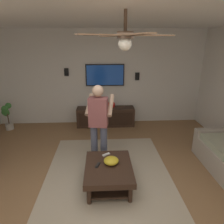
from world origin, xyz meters
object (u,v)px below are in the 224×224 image
person_standing (99,120)px  bowl (111,161)px  vase_round (111,105)px  wall_speaker_left (137,76)px  potted_plant_short (7,114)px  remote_black (98,165)px  remote_white (106,155)px  coffee_table (109,171)px  media_console (106,117)px  ceiling_fan (125,38)px  remote_grey (110,162)px  wall_speaker_right (66,72)px  tv (105,75)px

person_standing → bowl: (-0.71, -0.21, -0.47)m
vase_round → wall_speaker_left: bearing=-69.4°
potted_plant_short → vase_round: (0.12, -2.98, 0.20)m
bowl → remote_black: bearing=102.6°
bowl → remote_white: (0.28, 0.08, -0.05)m
coffee_table → remote_white: remote_white is taller
potted_plant_short → bowl: 3.80m
media_console → wall_speaker_left: (0.25, -0.96, 1.16)m
bowl → ceiling_fan: ceiling_fan is taller
person_standing → remote_grey: 0.87m
coffee_table → wall_speaker_left: bearing=-18.0°
remote_white → remote_black: (-0.34, 0.15, 0.00)m
media_console → potted_plant_short: 2.82m
remote_black → remote_grey: size_ratio=1.00×
remote_white → potted_plant_short: bearing=-73.0°
coffee_table → media_console: bearing=-0.4°
wall_speaker_left → remote_grey: bearing=161.9°
person_standing → remote_grey: (-0.67, -0.19, -0.52)m
coffee_table → bowl: (0.06, -0.05, 0.16)m
vase_round → bowl: bearing=176.9°
remote_white → bowl: bearing=72.0°
media_console → wall_speaker_right: 1.73m
potted_plant_short → remote_white: 3.56m
wall_speaker_right → media_console: bearing=-102.8°
wall_speaker_right → vase_round: bearing=-102.9°
potted_plant_short → ceiling_fan: 4.69m
bowl → vase_round: size_ratio=1.17×
coffee_table → remote_grey: bearing=-15.5°
person_standing → remote_white: 0.69m
remote_white → wall_speaker_left: size_ratio=0.68×
media_console → bowl: 2.70m
vase_round → wall_speaker_left: wall_speaker_left is taller
ceiling_fan → person_standing: bearing=16.3°
coffee_table → media_console: size_ratio=0.59×
potted_plant_short → wall_speaker_left: size_ratio=3.58×
bowl → wall_speaker_left: 3.24m
tv → ceiling_fan: (-3.43, -0.17, 0.96)m
wall_speaker_left → bowl: bearing=162.5°
vase_round → potted_plant_short: bearing=92.3°
remote_grey → wall_speaker_right: wall_speaker_right is taller
person_standing → vase_round: person_standing is taller
potted_plant_short → remote_white: bearing=-129.2°
person_standing → bowl: person_standing is taller
remote_grey → vase_round: size_ratio=0.68×
remote_white → wall_speaker_right: wall_speaker_right is taller
wall_speaker_left → ceiling_fan: (-3.44, 0.79, 1.00)m
coffee_table → person_standing: person_standing is taller
remote_black → remote_grey: same height
tv → person_standing: tv is taller
wall_speaker_left → wall_speaker_right: (0.00, 2.07, 0.14)m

